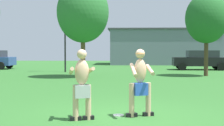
{
  "coord_description": "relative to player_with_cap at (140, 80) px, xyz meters",
  "views": [
    {
      "loc": [
        0.05,
        -7.5,
        1.6
      ],
      "look_at": [
        -0.27,
        -0.03,
        1.29
      ],
      "focal_mm": 50.76,
      "sensor_mm": 36.0,
      "label": 1
    }
  ],
  "objects": [
    {
      "name": "tree_behind_players",
      "position": [
        4.64,
        12.19,
        2.66
      ],
      "size": [
        2.6,
        2.6,
        5.11
      ],
      "color": "#4C3823",
      "rests_on": "ground_plane"
    },
    {
      "name": "car_black_far_end",
      "position": [
        5.75,
        18.41,
        -0.06
      ],
      "size": [
        4.38,
        2.18,
        1.58
      ],
      "color": "black",
      "rests_on": "ground_plane"
    },
    {
      "name": "ground_plane",
      "position": [
        -0.41,
        -0.08,
        -0.88
      ],
      "size": [
        80.0,
        80.0,
        0.0
      ],
      "primitive_type": "plane",
      "color": "#2D6628"
    },
    {
      "name": "lamp_post",
      "position": [
        -4.74,
        15.36,
        2.81
      ],
      "size": [
        0.6,
        0.24,
        6.06
      ],
      "color": "black",
      "rests_on": "ground_plane"
    },
    {
      "name": "outbuilding_behind_lot",
      "position": [
        3.97,
        28.87,
        1.09
      ],
      "size": [
        12.32,
        6.68,
        3.94
      ],
      "color": "slate",
      "rests_on": "ground_plane"
    },
    {
      "name": "tree_right_field",
      "position": [
        -2.86,
        11.08,
        2.94
      ],
      "size": [
        3.06,
        3.06,
        5.64
      ],
      "color": "brown",
      "rests_on": "ground_plane"
    },
    {
      "name": "player_with_cap",
      "position": [
        0.0,
        0.0,
        0.0
      ],
      "size": [
        0.69,
        0.69,
        1.63
      ],
      "color": "black",
      "rests_on": "ground_plane"
    },
    {
      "name": "frisbee",
      "position": [
        -0.52,
        0.06,
        -0.87
      ],
      "size": [
        0.27,
        0.27,
        0.03
      ],
      "primitive_type": "cylinder",
      "color": "white",
      "rests_on": "ground_plane"
    },
    {
      "name": "player_in_gray",
      "position": [
        -1.35,
        -0.45,
        -0.04
      ],
      "size": [
        0.66,
        0.71,
        1.62
      ],
      "color": "black",
      "rests_on": "ground_plane"
    }
  ]
}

